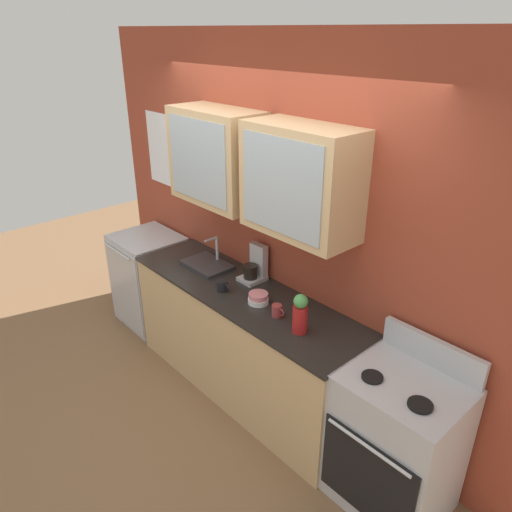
# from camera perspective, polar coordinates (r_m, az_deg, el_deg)

# --- Properties ---
(ground_plane) EXTENTS (10.00, 10.00, 0.00)m
(ground_plane) POSITION_cam_1_polar(r_m,az_deg,el_deg) (4.22, -1.42, -15.27)
(ground_plane) COLOR brown
(back_wall_unit) EXTENTS (4.24, 0.47, 2.77)m
(back_wall_unit) POSITION_cam_1_polar(r_m,az_deg,el_deg) (3.63, 1.89, 5.39)
(back_wall_unit) COLOR #993D28
(back_wall_unit) RESTS_ON ground_plane
(counter) EXTENTS (2.18, 0.63, 0.93)m
(counter) POSITION_cam_1_polar(r_m,az_deg,el_deg) (3.93, -1.49, -10.11)
(counter) COLOR tan
(counter) RESTS_ON ground_plane
(stove_range) EXTENTS (0.68, 0.61, 1.11)m
(stove_range) POSITION_cam_1_polar(r_m,az_deg,el_deg) (3.24, 16.20, -20.49)
(stove_range) COLOR silver
(stove_range) RESTS_ON ground_plane
(sink_faucet) EXTENTS (0.42, 0.28, 0.24)m
(sink_faucet) POSITION_cam_1_polar(r_m,az_deg,el_deg) (4.07, -5.78, -0.94)
(sink_faucet) COLOR #2D2D30
(sink_faucet) RESTS_ON counter
(bowl_stack) EXTENTS (0.15, 0.15, 0.08)m
(bowl_stack) POSITION_cam_1_polar(r_m,az_deg,el_deg) (3.52, 0.28, -5.03)
(bowl_stack) COLOR white
(bowl_stack) RESTS_ON counter
(vase) EXTENTS (0.10, 0.10, 0.28)m
(vase) POSITION_cam_1_polar(r_m,az_deg,el_deg) (3.16, 5.25, -6.82)
(vase) COLOR #B21E1E
(vase) RESTS_ON counter
(cup_near_sink) EXTENTS (0.12, 0.09, 0.08)m
(cup_near_sink) POSITION_cam_1_polar(r_m,az_deg,el_deg) (3.69, -4.02, -3.51)
(cup_near_sink) COLOR black
(cup_near_sink) RESTS_ON counter
(cup_near_bowls) EXTENTS (0.11, 0.07, 0.09)m
(cup_near_bowls) POSITION_cam_1_polar(r_m,az_deg,el_deg) (3.36, 2.51, -6.50)
(cup_near_bowls) COLOR #993838
(cup_near_bowls) RESTS_ON counter
(dishwasher) EXTENTS (0.63, 0.61, 0.93)m
(dishwasher) POSITION_cam_1_polar(r_m,az_deg,el_deg) (4.96, -12.44, -2.72)
(dishwasher) COLOR silver
(dishwasher) RESTS_ON ground_plane
(coffee_maker) EXTENTS (0.17, 0.20, 0.29)m
(coffee_maker) POSITION_cam_1_polar(r_m,az_deg,el_deg) (3.81, -0.11, -1.31)
(coffee_maker) COLOR #B7B7BC
(coffee_maker) RESTS_ON counter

